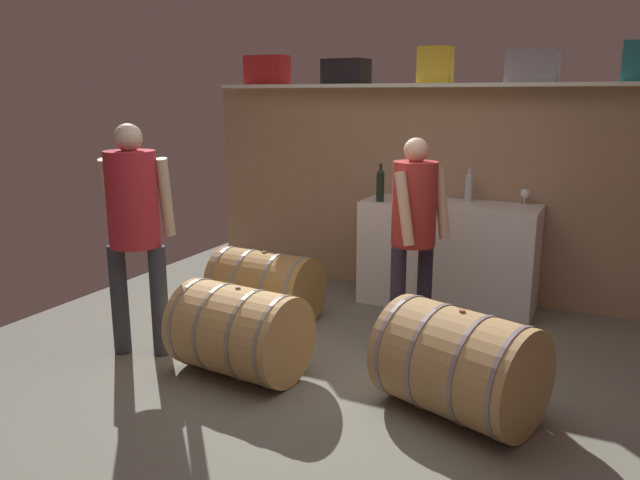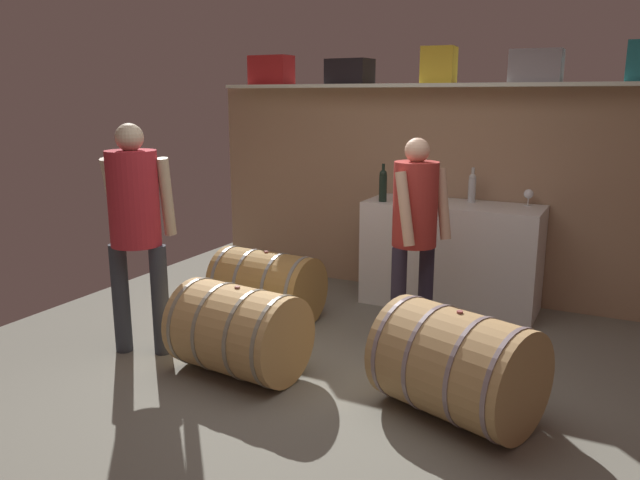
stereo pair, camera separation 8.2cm
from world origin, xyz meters
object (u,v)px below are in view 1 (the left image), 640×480
Objects in this scene: toolcase_black at (346,72)px; wine_bottle_dark at (380,185)px; work_cabinet at (448,255)px; winemaker_pouring at (414,219)px; toolcase_yellow at (435,65)px; wine_glass at (525,194)px; wine_barrel_far at (265,285)px; toolcase_red at (267,70)px; wine_bottle_clear at (469,186)px; wine_barrel_near at (239,331)px; visitor_tasting at (134,216)px; toolcase_grey at (533,66)px; wine_barrel_flank at (459,364)px.

toolcase_black reaches higher than wine_bottle_dark.
toolcase_black reaches higher than work_cabinet.
winemaker_pouring is (0.55, -0.77, -0.13)m from wine_bottle_dark.
wine_glass is (0.84, -0.01, -1.08)m from toolcase_yellow.
work_cabinet is at bearing 40.41° from wine_barrel_far.
toolcase_red reaches higher than work_cabinet.
work_cabinet is 0.63m from wine_bottle_clear.
wine_bottle_clear reaches higher than wine_barrel_far.
wine_glass is at bearing 17.35° from wine_bottle_dark.
work_cabinet is 1.68× the size of wine_barrel_far.
wine_barrel_near is 0.54× the size of visitor_tasting.
toolcase_black is 1.17m from wine_bottle_dark.
toolcase_grey is 1.73m from work_cabinet.
wine_bottle_clear is (-0.45, -0.06, -1.02)m from toolcase_grey.
toolcase_grey reaches higher than wine_bottle_dark.
wine_bottle_dark reaches higher than wine_bottle_clear.
toolcase_yellow is 2.20× the size of wine_glass.
wine_bottle_dark is 2.38× the size of wine_glass.
visitor_tasting is (-2.32, -2.23, -1.06)m from toolcase_grey.
toolcase_red is at bearing 179.69° from wine_glass.
wine_barrel_flank is (1.66, -2.14, -1.74)m from toolcase_black.
wine_barrel_near is (-0.31, -1.84, -0.78)m from wine_bottle_dark.
wine_bottle_dark is at bearing -115.49° from winemaker_pouring.
work_cabinet is 2.02m from wine_barrel_flank.
toolcase_yellow is 2.90m from visitor_tasting.
wine_barrel_near is at bearing -99.72° from wine_bottle_dark.
wine_bottle_clear reaches higher than work_cabinet.
toolcase_black is 3.22m from wine_barrel_flank.
wine_bottle_clear is (0.36, -0.06, -1.04)m from toolcase_yellow.
toolcase_red is 0.46× the size of wine_barrel_far.
toolcase_grey reaches higher than toolcase_black.
wine_glass is (1.69, -0.01, -1.04)m from toolcase_black.
wine_bottle_clear is at bearing -174.69° from wine_glass.
toolcase_yellow reaches higher than wine_barrel_near.
wine_glass is at bearing 24.43° from visitor_tasting.
toolcase_red is at bearing 159.13° from wine_barrel_flank.
wine_barrel_flank is 1.32m from winemaker_pouring.
toolcase_yellow is at bearing 179.18° from toolcase_grey.
wine_bottle_dark is 2.02m from wine_barrel_near.
wine_bottle_dark is at bearing 86.27° from wine_barrel_near.
wine_bottle_dark reaches higher than work_cabinet.
toolcase_red is at bearing -92.37° from winemaker_pouring.
wine_barrel_far is at bearing 172.86° from wine_barrel_flank.
visitor_tasting reaches higher than wine_barrel_flank.
wine_barrel_flank is at bearing -49.29° from toolcase_black.
toolcase_black is at bearing 0.80° from toolcase_red.
winemaker_pouring is at bearing 140.81° from wine_barrel_flank.
wine_barrel_flank is 0.67× the size of winemaker_pouring.
winemaker_pouring is at bearing -92.09° from work_cabinet.
wine_bottle_clear is (1.21, -0.06, -1.00)m from toolcase_black.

